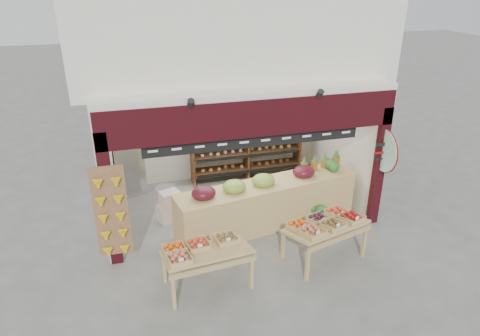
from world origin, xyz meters
name	(u,v)px	position (x,y,z in m)	size (l,w,h in m)	color
ground	(240,215)	(0.00, 0.00, 0.00)	(60.00, 60.00, 0.00)	#62625E
shop_structure	(221,30)	(0.00, 1.61, 3.92)	(6.36, 5.12, 5.40)	white
banana_board	(112,214)	(-2.73, -1.17, 1.12)	(0.60, 0.15, 1.80)	olive
gift_sign	(384,151)	(2.75, -1.15, 1.75)	(0.04, 0.93, 0.92)	#C3F5DD
back_shelving	(246,140)	(0.68, 1.86, 1.10)	(2.95, 0.48, 1.83)	brown
refrigerator	(126,161)	(-2.40, 1.86, 0.88)	(0.68, 0.68, 1.75)	silver
cardboard_stack	(178,206)	(-1.38, 0.34, 0.26)	(1.08, 0.91, 0.71)	beige
mid_counter	(267,203)	(0.44, -0.54, 0.55)	(4.11, 1.47, 1.24)	tan
display_table_left	(200,250)	(-1.32, -2.14, 0.73)	(1.57, 0.98, 0.97)	tan
display_table_right	(326,224)	(1.11, -1.99, 0.77)	(1.69, 1.22, 0.98)	tan
watermelon_pile	(320,217)	(1.58, -0.84, 0.17)	(0.65, 0.62, 0.47)	#20531B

